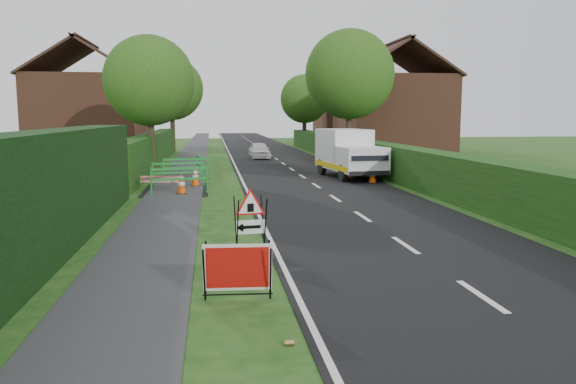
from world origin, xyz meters
TOP-DOWN VIEW (x-y plane):
  - ground at (0.00, 0.00)m, footprint 120.00×120.00m
  - road_surface at (2.50, 35.00)m, footprint 6.00×90.00m
  - footpath at (-3.00, 35.00)m, footprint 2.00×90.00m
  - hedge_west_near at (-5.00, 0.00)m, footprint 1.10×18.00m
  - hedge_west_far at (-5.00, 22.00)m, footprint 1.00×24.00m
  - hedge_east at (6.50, 16.00)m, footprint 1.20×50.00m
  - house_west at (-10.00, 30.00)m, footprint 7.50×7.40m
  - house_east_a at (11.00, 28.00)m, footprint 7.50×7.40m
  - house_east_b at (12.00, 42.00)m, footprint 7.50×7.40m
  - tree_nw at (-4.60, 18.00)m, footprint 4.40×4.40m
  - tree_ne at (6.40, 22.00)m, footprint 5.20×5.20m
  - tree_fw at (-4.60, 34.00)m, footprint 4.80×4.80m
  - tree_fe at (6.40, 38.00)m, footprint 4.20×4.20m
  - red_rect_sign at (-1.28, -2.15)m, footprint 1.06×0.68m
  - triangle_sign at (-0.89, 1.10)m, footprint 0.83×0.83m
  - works_van at (4.53, 14.45)m, footprint 2.39×4.96m
  - traffic_cone_0 at (5.01, 12.14)m, footprint 0.38×0.38m
  - traffic_cone_1 at (4.61, 14.02)m, footprint 0.38×0.38m
  - traffic_cone_2 at (5.50, 15.05)m, footprint 0.38×0.38m
  - traffic_cone_3 at (-2.74, 9.94)m, footprint 0.38×0.38m
  - traffic_cone_4 at (-2.31, 12.14)m, footprint 0.38×0.38m
  - ped_barrier_0 at (-2.80, 9.85)m, footprint 2.09×0.77m
  - ped_barrier_1 at (-2.98, 12.18)m, footprint 2.09×0.74m
  - ped_barrier_2 at (-2.72, 14.32)m, footprint 2.09×0.68m
  - ped_barrier_3 at (-2.22, 15.50)m, footprint 0.58×2.09m
  - redwhite_plank at (-3.56, 10.81)m, footprint 1.49×0.28m
  - litter_can at (-0.73, -3.94)m, footprint 0.12×0.07m
  - hatchback_car at (1.47, 26.32)m, footprint 1.31×3.17m

SIDE VIEW (x-z plane):
  - ground at x=0.00m, z-range 0.00..0.00m
  - hedge_west_near at x=-5.00m, z-range -1.25..1.25m
  - hedge_west_far at x=-5.00m, z-range -0.90..0.90m
  - hedge_east at x=6.50m, z-range -0.75..0.75m
  - redwhite_plank at x=-3.56m, z-range -0.12..0.12m
  - litter_can at x=-0.73m, z-range -0.03..0.03m
  - road_surface at x=2.50m, z-range -0.01..0.01m
  - footpath at x=-3.00m, z-range -0.01..0.02m
  - traffic_cone_0 at x=5.01m, z-range 0.00..0.79m
  - traffic_cone_1 at x=4.61m, z-range 0.00..0.79m
  - traffic_cone_2 at x=5.50m, z-range 0.00..0.79m
  - traffic_cone_3 at x=-2.74m, z-range 0.00..0.79m
  - traffic_cone_4 at x=-2.31m, z-range 0.00..0.79m
  - red_rect_sign at x=-1.28m, z-range 0.07..0.94m
  - hatchback_car at x=1.47m, z-range 0.00..1.08m
  - ped_barrier_0 at x=-2.80m, z-range 0.13..1.13m
  - ped_barrier_1 at x=-2.98m, z-range 0.13..1.13m
  - ped_barrier_2 at x=-2.72m, z-range 0.13..1.13m
  - ped_barrier_3 at x=-2.22m, z-range 0.13..1.13m
  - triangle_sign at x=-0.89m, z-range 0.21..1.31m
  - works_van at x=4.53m, z-range 0.07..2.25m
  - house_west at x=-10.00m, z-range -1.04..6.84m
  - house_east_a at x=11.00m, z-range -1.04..6.84m
  - house_east_b at x=12.00m, z-range -1.04..6.84m
  - tree_fe at x=6.40m, z-range 1.05..7.39m
  - tree_nw at x=-4.60m, z-range 1.13..7.83m
  - tree_fw at x=-4.60m, z-range 1.21..8.45m
  - tree_ne at x=6.40m, z-range 1.28..9.07m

